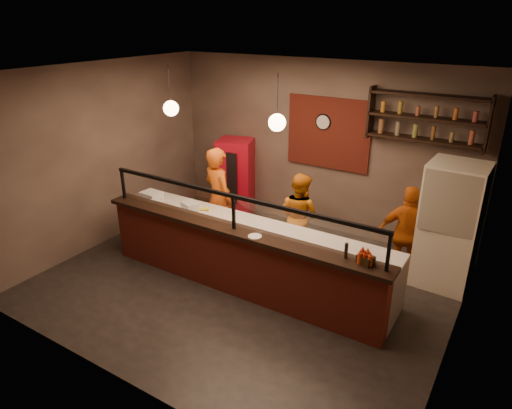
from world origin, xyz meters
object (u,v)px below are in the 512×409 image
Objects in this scene: cook_right at (407,234)px; red_cooler at (236,178)px; fridge at (450,226)px; wall_clock at (324,122)px; cook_left at (218,198)px; cook_mid at (299,216)px; pepper_mill at (346,251)px; condiment_caddy at (366,260)px; pizza_dough at (224,221)px.

red_cooler is (-3.69, 0.73, 0.02)m from cook_right.
wall_clock is at bearing 163.79° from fridge.
cook_left is 3.78m from fridge.
pepper_mill is at bearing 146.12° from cook_mid.
fridge is 4.27m from red_cooler.
condiment_caddy is at bearing -106.87° from fridge.
cook_left reaches higher than red_cooler.
condiment_caddy is (3.58, -2.41, 0.31)m from red_cooler.
cook_left is 1.45m from red_cooler.
pizza_dough is (-2.53, -1.31, 0.13)m from cook_right.
cook_left is 9.49× the size of condiment_caddy.
pepper_mill is (1.58, -2.72, -0.94)m from wall_clock.
pizza_dough is (-0.58, -2.34, -1.19)m from wall_clock.
fridge reaches higher than cook_left.
wall_clock is 3.28m from pepper_mill.
wall_clock is 2.36m from cook_left.
red_cooler is at bearing 175.22° from fridge.
wall_clock is at bearing 120.23° from pepper_mill.
pepper_mill is at bearing 179.85° from condiment_caddy.
cook_left is 2.99m from pepper_mill.
cook_left is 4.01× the size of pizza_dough.
condiment_caddy is at bearing -0.15° from pepper_mill.
cook_left is at bearing 160.66° from condiment_caddy.
red_cooler reaches higher than pizza_dough.
fridge is (0.55, 0.20, 0.20)m from cook_right.
cook_right is (3.14, 0.61, -0.14)m from cook_left.
pizza_dough is 2.21× the size of pepper_mill.
red_cooler is at bearing -13.33° from cook_mid.
fridge is (2.50, -0.84, -1.12)m from wall_clock.
pizza_dough is at bearing 67.10° from cook_mid.
wall_clock is 0.20× the size of cook_mid.
cook_left reaches higher than cook_mid.
condiment_caddy is at bearing 151.06° from cook_mid.
red_cooler is 7.72× the size of pepper_mill.
condiment_caddy is at bearing -52.19° from red_cooler.
cook_left reaches higher than pepper_mill.
pepper_mill is at bearing 178.59° from cook_left.
red_cooler reaches higher than cook_mid.
wall_clock is at bearing -44.54° from cook_right.
wall_clock is 0.66× the size of pizza_dough.
cook_right reaches higher than condiment_caddy.
cook_mid is at bearing -9.35° from cook_right.
fridge is at bearing -156.93° from cook_mid.
pepper_mill reaches higher than pizza_dough.
cook_right is (1.95, -1.04, -1.32)m from wall_clock.
pizza_dough is at bearing -151.59° from fridge.
condiment_caddy is 0.27m from pepper_mill.
fridge reaches higher than condiment_caddy.
red_cooler is at bearing 146.09° from condiment_caddy.
cook_right is 3.76m from red_cooler.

